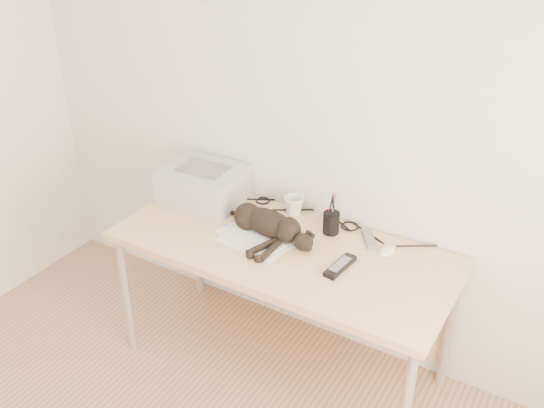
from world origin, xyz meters
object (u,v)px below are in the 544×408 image
Objects in this scene: cat at (266,224)px; desk at (291,260)px; pen_cup at (331,222)px; mug at (294,206)px; printer at (204,184)px; mouse at (387,249)px.

desk is at bearing 27.00° from cat.
cat is 2.96× the size of pen_cup.
mug is 0.52× the size of pen_cup.
desk is 7.91× the size of pen_cup.
mug is at bearing 165.62° from pen_cup.
printer is at bearing -166.89° from mug.
desk is at bearing -63.29° from mug.
mouse is (0.56, 0.16, -0.04)m from cat.
mug is at bearing 116.71° from desk.
printer reaches higher than desk.
cat is 5.90× the size of mouse.
pen_cup is (0.14, 0.13, 0.19)m from desk.
mouse reaches higher than desk.
mouse is (0.53, -0.08, -0.03)m from mug.
pen_cup is at bearing -14.38° from mug.
pen_cup is at bearing 41.20° from cat.
cat is (0.45, -0.13, -0.03)m from printer.
pen_cup is (0.71, 0.05, -0.04)m from printer.
cat is at bearing -155.92° from mouse.
printer reaches higher than mug.
printer is 1.01m from mouse.
cat is (-0.12, -0.04, 0.19)m from desk.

